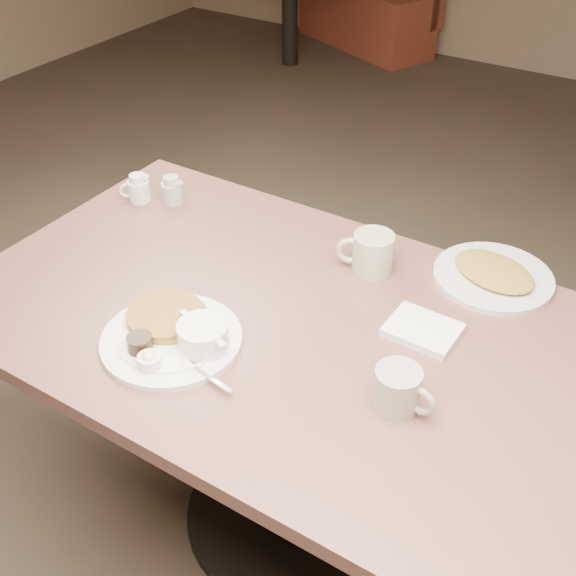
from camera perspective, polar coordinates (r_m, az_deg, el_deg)
The scene contains 9 objects.
room at distance 1.26m, azimuth -0.52°, elevation 21.05°, with size 7.04×8.04×2.84m.
diner_table at distance 1.68m, azimuth -0.36°, elevation -6.87°, with size 1.50×0.90×0.75m.
main_plate at distance 1.51m, azimuth -9.16°, elevation -3.74°, with size 0.40×0.38×0.07m.
coffee_mug_near at distance 1.35m, azimuth 9.06°, elevation -8.19°, with size 0.13×0.10×0.09m.
napkin at distance 1.55m, azimuth 10.98°, elevation -3.38°, with size 0.15×0.13×0.02m.
coffee_mug_far at distance 1.70m, azimuth 6.84°, elevation 2.89°, with size 0.15×0.13×0.10m.
creamer_left at distance 2.03m, azimuth -12.17°, elevation 7.95°, with size 0.08×0.08×0.08m.
creamer_right at distance 2.00m, azimuth -9.49°, elevation 7.88°, with size 0.09×0.07×0.08m.
hash_plate at distance 1.74m, azimuth 16.49°, elevation 1.02°, with size 0.37×0.37×0.04m.
Camera 1 is at (0.65, -1.02, 1.75)m, focal length 43.38 mm.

